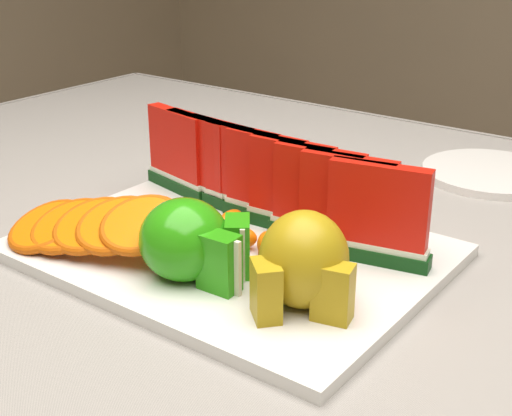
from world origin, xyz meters
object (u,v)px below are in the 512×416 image
Objects in this scene: platter at (231,250)px; fork at (198,149)px; apple_cluster at (192,242)px; side_plate at (492,173)px; pear_cluster at (303,263)px.

platter is 2.15× the size of fork.
apple_cluster reaches higher than side_plate.
apple_cluster is 0.66× the size of fork.
platter is 0.14m from pear_cluster.
pear_cluster is (0.11, 0.02, 0.01)m from apple_cluster.
pear_cluster is (0.12, -0.05, 0.04)m from platter.
apple_cluster is at bearing -81.16° from platter.
pear_cluster reaches higher than side_plate.
side_plate is at bearing 75.78° from apple_cluster.
side_plate is 0.41m from fork.
platter is 0.35m from fork.
apple_cluster is 0.61× the size of side_plate.
pear_cluster reaches higher than fork.
pear_cluster is 0.54× the size of side_plate.
platter is at bearing 98.84° from apple_cluster.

